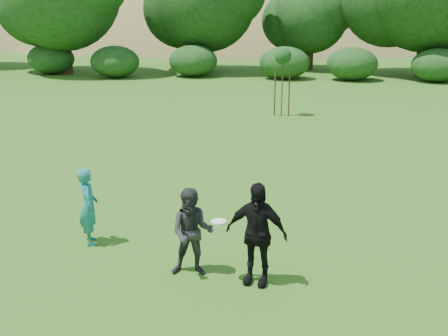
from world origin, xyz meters
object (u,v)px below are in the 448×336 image
object	(u,v)px
player_grey	(192,232)
player_teal	(88,206)
sapling	(283,58)
player_black	(256,234)

from	to	relation	value
player_grey	player_teal	bearing A→B (deg)	151.17
player_teal	sapling	distance (m)	14.05
player_black	sapling	xyz separation A→B (m)	(0.33, 14.75, 1.49)
player_grey	sapling	size ratio (longest dim) A/B	0.57
player_teal	player_grey	distance (m)	2.56
player_teal	player_grey	xyz separation A→B (m)	(2.30, -1.12, 0.02)
player_teal	sapling	bearing A→B (deg)	-41.94
player_teal	player_black	world-z (taller)	player_black
player_grey	player_black	xyz separation A→B (m)	(1.15, -0.19, 0.11)
player_teal	sapling	xyz separation A→B (m)	(3.78, 13.43, 1.62)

